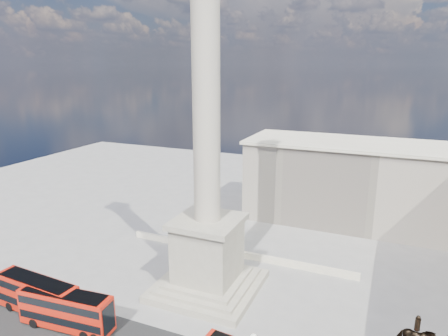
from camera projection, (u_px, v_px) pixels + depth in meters
ground at (192, 307)px, 53.23m from camera, size 180.00×180.00×0.00m
nelsons_column at (207, 204)px, 54.43m from camera, size 14.00×14.00×49.85m
balustrade_wall at (236, 253)px, 67.32m from camera, size 40.00×0.60×1.10m
building_northeast at (374, 185)px, 79.10m from camera, size 51.00×17.00×16.60m
red_bus_a at (67, 310)px, 48.42m from camera, size 12.25×3.80×4.89m
red_bus_e at (38, 296)px, 51.17m from camera, size 12.40×3.54×4.97m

